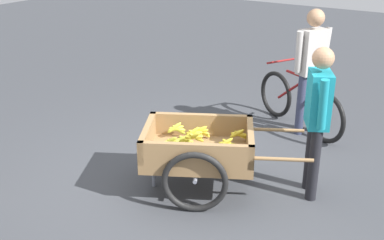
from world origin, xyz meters
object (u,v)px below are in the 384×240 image
Objects in this scene: fruit_cart at (199,151)px; vendor_person at (318,111)px; cyclist_person at (311,61)px; bicycle at (299,104)px.

fruit_cart is 1.18× the size of vendor_person.
cyclist_person is at bearing -68.08° from vendor_person.
bicycle is (0.72, -1.54, -0.56)m from vendor_person.
fruit_cart is 1.24m from vendor_person.
bicycle reaches higher than fruit_cart.
vendor_person is at bearing 115.17° from bicycle.
vendor_person reaches higher than bicycle.
bicycle is (-0.29, -2.07, -0.08)m from fruit_cart.
bicycle is 0.91× the size of cyclist_person.
cyclist_person reaches higher than fruit_cart.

